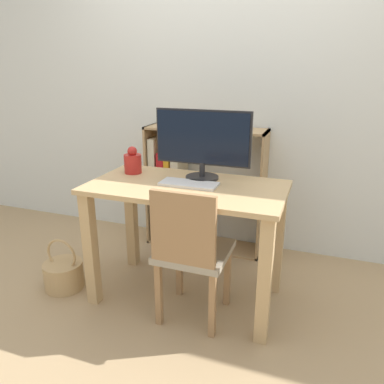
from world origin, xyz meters
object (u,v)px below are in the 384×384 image
(monitor, at_px, (203,141))
(basket, at_px, (64,274))
(bookshelf, at_px, (183,189))
(vase, at_px, (133,162))
(chair, at_px, (191,250))
(keyboard, at_px, (189,184))

(monitor, bearing_deg, basket, -158.13)
(bookshelf, distance_m, basket, 1.14)
(vase, xyz_separation_m, basket, (-0.40, -0.32, -0.74))
(chair, bearing_deg, basket, 175.01)
(monitor, height_order, basket, monitor)
(monitor, relative_size, keyboard, 1.76)
(monitor, distance_m, bookshelf, 0.88)
(chair, bearing_deg, monitor, 96.01)
(bookshelf, bearing_deg, basket, -118.49)
(basket, bearing_deg, chair, -1.75)
(keyboard, relative_size, vase, 1.94)
(chair, bearing_deg, bookshelf, 110.43)
(vase, height_order, basket, vase)
(chair, bearing_deg, vase, 143.67)
(bookshelf, bearing_deg, chair, -66.33)
(monitor, height_order, keyboard, monitor)
(monitor, xyz_separation_m, vase, (-0.48, -0.03, -0.17))
(keyboard, bearing_deg, vase, 164.32)
(keyboard, distance_m, bookshelf, 0.87)
(vase, bearing_deg, chair, -33.09)
(keyboard, height_order, bookshelf, bookshelf)
(basket, bearing_deg, keyboard, 13.12)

